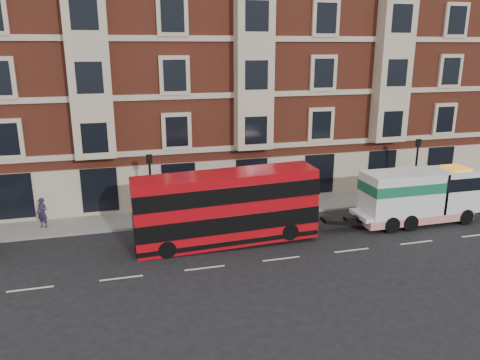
# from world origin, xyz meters

# --- Properties ---
(ground) EXTENTS (120.00, 120.00, 0.00)m
(ground) POSITION_xyz_m (0.00, 0.00, 0.00)
(ground) COLOR black
(ground) RESTS_ON ground
(sidewalk) EXTENTS (90.00, 3.00, 0.15)m
(sidewalk) POSITION_xyz_m (0.00, 7.50, 0.07)
(sidewalk) COLOR slate
(sidewalk) RESTS_ON ground
(victorian_terrace) EXTENTS (45.00, 12.00, 20.40)m
(victorian_terrace) POSITION_xyz_m (0.50, 15.00, 10.07)
(victorian_terrace) COLOR brown
(victorian_terrace) RESTS_ON ground
(lamp_post_west) EXTENTS (0.35, 0.15, 4.35)m
(lamp_post_west) POSITION_xyz_m (-6.00, 6.20, 2.68)
(lamp_post_west) COLOR black
(lamp_post_west) RESTS_ON sidewalk
(lamp_post_east) EXTENTS (0.35, 0.15, 4.35)m
(lamp_post_east) POSITION_xyz_m (12.00, 6.20, 2.68)
(lamp_post_east) COLOR black
(lamp_post_east) RESTS_ON sidewalk
(double_decker_bus) EXTENTS (9.97, 2.29, 4.03)m
(double_decker_bus) POSITION_xyz_m (-2.27, 2.69, 2.14)
(double_decker_bus) COLOR #B60A11
(double_decker_bus) RESTS_ON ground
(tow_truck) EXTENTS (7.98, 2.36, 3.32)m
(tow_truck) POSITION_xyz_m (9.79, 2.69, 1.76)
(tow_truck) COLOR white
(tow_truck) RESTS_ON ground
(pedestrian) EXTENTS (0.79, 0.71, 1.82)m
(pedestrian) POSITION_xyz_m (-12.29, 7.46, 1.06)
(pedestrian) COLOR #241D3A
(pedestrian) RESTS_ON sidewalk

